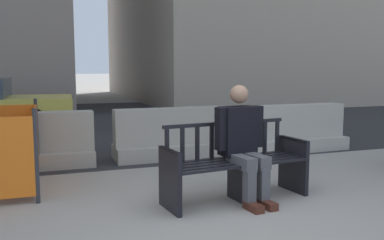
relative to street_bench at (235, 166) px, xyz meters
name	(u,v)px	position (x,y,z in m)	size (l,w,h in m)	color
ground_plane	(232,229)	(-0.42, -0.82, -0.40)	(200.00, 200.00, 0.00)	gray
street_asphalt	(103,121)	(-0.42, 7.88, -0.39)	(120.00, 12.00, 0.01)	#28282B
street_bench	(235,166)	(0.00, 0.00, 0.00)	(1.74, 0.71, 0.88)	black
seated_person	(242,141)	(0.06, -0.05, 0.29)	(0.59, 0.76, 1.31)	black
jersey_barrier_centre	(174,137)	(0.02, 2.44, -0.06)	(2.00, 0.69, 0.84)	#9E998E
jersey_barrier_left	(26,146)	(-2.30, 2.45, -0.06)	(2.01, 0.71, 0.84)	#9E998E
jersey_barrier_right	(293,132)	(2.25, 2.29, -0.06)	(2.02, 0.74, 0.84)	#ADA89E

